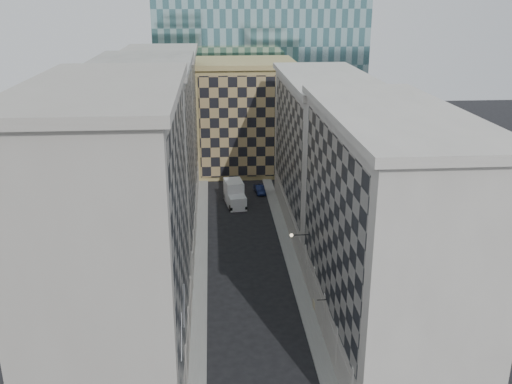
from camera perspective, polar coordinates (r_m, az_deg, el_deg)
sidewalk_west at (r=65.62m, az=-5.54°, el=-7.38°), size 1.50×100.00×0.15m
sidewalk_east at (r=66.17m, az=3.65°, el=-7.08°), size 1.50×100.00×0.15m
bldg_left_a at (r=44.01m, az=-13.77°, el=-4.91°), size 10.80×22.80×23.70m
bldg_left_b at (r=64.67m, az=-10.82°, el=2.69°), size 10.80×22.80×22.70m
bldg_left_c at (r=86.00m, az=-9.31°, el=6.56°), size 10.80×22.80×21.70m
bldg_right_a at (r=49.77m, az=12.74°, el=-3.81°), size 10.80×26.80×20.70m
bldg_right_b at (r=74.70m, az=6.85°, el=3.97°), size 10.80×28.80×19.70m
tan_block at (r=98.74m, az=-1.16°, el=7.63°), size 16.80×14.80×18.80m
church_tower at (r=110.71m, az=-2.76°, el=18.02°), size 7.20×7.20×51.50m
flagpoles_left at (r=40.83m, az=-7.33°, el=-12.59°), size 0.10×6.33×2.33m
bracket_lamp at (r=58.08m, az=3.74°, el=-4.33°), size 1.98×0.36×0.36m
box_truck at (r=83.56m, az=-2.14°, el=-0.26°), size 3.27×6.38×3.35m
dark_car at (r=88.32m, az=0.35°, el=0.27°), size 1.71×3.90×1.25m
shop_sign at (r=50.81m, az=5.86°, el=-11.09°), size 1.17×0.74×0.82m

